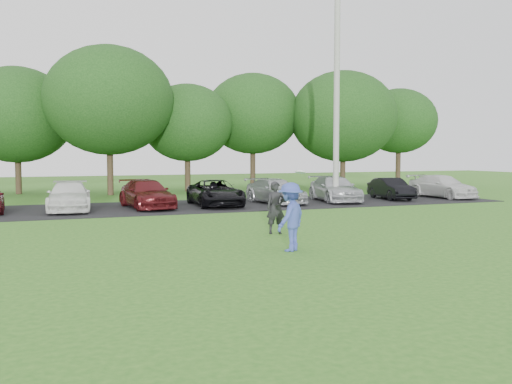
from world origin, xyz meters
The scene contains 7 objects.
ground centered at (0.00, 0.00, 0.00)m, with size 100.00×100.00×0.00m, color #2E6B1E.
parking_lot centered at (0.00, 13.00, 0.01)m, with size 32.00×6.50×0.03m, color black.
utility_pole centered at (7.45, 11.84, 5.11)m, with size 0.28×0.28×10.22m, color #A8A7A3.
frisbee_player centered at (-0.21, 0.59, 0.87)m, with size 1.28×1.20×2.06m.
camera_bystander centered at (0.66, 3.54, 0.80)m, with size 0.64×0.48×1.60m.
parked_cars centered at (-0.45, 12.85, 0.63)m, with size 31.13×5.05×1.25m.
tree_row centered at (1.51, 22.76, 4.91)m, with size 42.39×9.85×8.64m.
Camera 1 is at (-6.26, -12.37, 2.49)m, focal length 40.00 mm.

